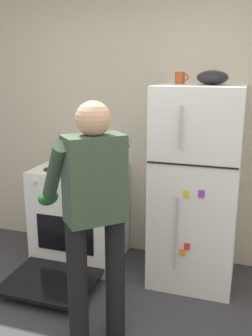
# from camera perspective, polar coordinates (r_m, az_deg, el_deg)

# --- Properties ---
(kitchen_wall_back) EXTENTS (6.00, 0.10, 2.70)m
(kitchen_wall_back) POSITION_cam_1_polar(r_m,az_deg,el_deg) (3.59, 3.53, 7.85)
(kitchen_wall_back) COLOR beige
(kitchen_wall_back) RESTS_ON ground
(refrigerator) EXTENTS (0.68, 0.72, 1.65)m
(refrigerator) POSITION_cam_1_polar(r_m,az_deg,el_deg) (3.24, 10.40, -2.67)
(refrigerator) COLOR white
(refrigerator) RESTS_ON ground
(stove_range) EXTENTS (0.76, 1.22, 0.90)m
(stove_range) POSITION_cam_1_polar(r_m,az_deg,el_deg) (3.64, -6.90, -6.96)
(stove_range) COLOR white
(stove_range) RESTS_ON ground
(person_cook) EXTENTS (0.66, 0.69, 1.60)m
(person_cook) POSITION_cam_1_polar(r_m,az_deg,el_deg) (2.41, -4.89, -5.48)
(person_cook) COLOR black
(person_cook) RESTS_ON ground
(red_pot) EXTENTS (0.32, 0.22, 0.12)m
(red_pot) POSITION_cam_1_polar(r_m,az_deg,el_deg) (3.39, -4.95, 0.76)
(red_pot) COLOR #19479E
(red_pot) RESTS_ON stove_range
(coffee_mug) EXTENTS (0.11, 0.08, 0.10)m
(coffee_mug) POSITION_cam_1_polar(r_m,az_deg,el_deg) (3.17, 8.03, 13.10)
(coffee_mug) COLOR #B24C1E
(coffee_mug) RESTS_ON refrigerator
(pepper_mill) EXTENTS (0.05, 0.05, 0.19)m
(pepper_mill) POSITION_cam_1_polar(r_m,az_deg,el_deg) (3.80, -9.89, 2.68)
(pepper_mill) COLOR brown
(pepper_mill) RESTS_ON stove_range
(mixing_bowl) EXTENTS (0.24, 0.24, 0.11)m
(mixing_bowl) POSITION_cam_1_polar(r_m,az_deg,el_deg) (3.09, 12.69, 12.96)
(mixing_bowl) COLOR black
(mixing_bowl) RESTS_ON refrigerator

